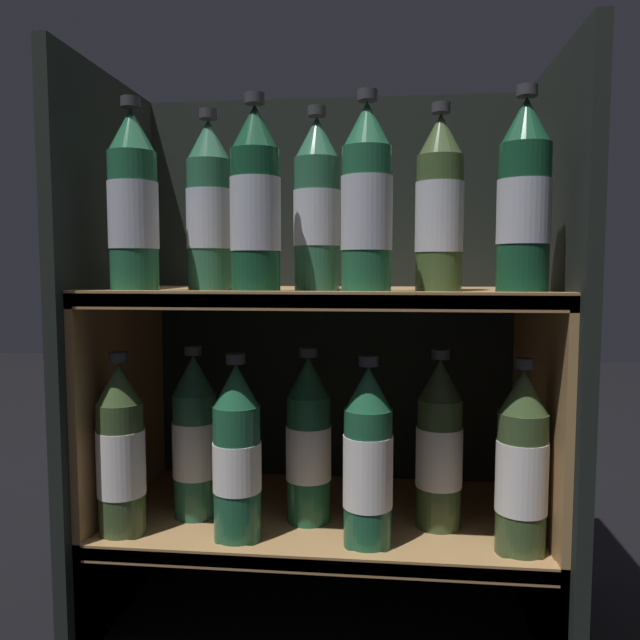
{
  "coord_description": "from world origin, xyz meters",
  "views": [
    {
      "loc": [
        0.1,
        -0.8,
        0.56
      ],
      "look_at": [
        0.0,
        0.12,
        0.48
      ],
      "focal_mm": 35.0,
      "sensor_mm": 36.0,
      "label": 1
    }
  ],
  "objects": [
    {
      "name": "bottle_upper_front_2",
      "position": [
        0.07,
        0.05,
        0.65
      ],
      "size": [
        0.07,
        0.07,
        0.27
      ],
      "color": "#1E5638",
      "rests_on": "shelf_upper"
    },
    {
      "name": "bottle_upper_front_1",
      "position": [
        -0.08,
        0.05,
        0.65
      ],
      "size": [
        0.07,
        0.07,
        0.27
      ],
      "color": "#144228",
      "rests_on": "shelf_upper"
    },
    {
      "name": "bottle_lower_front_0",
      "position": [
        -0.29,
        0.05,
        0.29
      ],
      "size": [
        0.07,
        0.07,
        0.27
      ],
      "color": "#384C28",
      "rests_on": "shelf_lower"
    },
    {
      "name": "bottle_lower_back_1",
      "position": [
        -0.02,
        0.13,
        0.29
      ],
      "size": [
        0.07,
        0.07,
        0.27
      ],
      "color": "#1E5638",
      "rests_on": "shelf_lower"
    },
    {
      "name": "bottle_upper_back_1",
      "position": [
        -0.01,
        0.13,
        0.65
      ],
      "size": [
        0.07,
        0.07,
        0.27
      ],
      "color": "#285B42",
      "rests_on": "shelf_upper"
    },
    {
      "name": "fridge_back_wall",
      "position": [
        0.0,
        0.35,
        0.43
      ],
      "size": [
        0.71,
        0.02,
        0.86
      ],
      "primitive_type": "cube",
      "color": "black",
      "rests_on": "ground_plane"
    },
    {
      "name": "bottle_upper_front_3",
      "position": [
        0.28,
        0.05,
        0.65
      ],
      "size": [
        0.07,
        0.07,
        0.27
      ],
      "color": "#144228",
      "rests_on": "shelf_upper"
    },
    {
      "name": "bottle_upper_front_0",
      "position": [
        -0.26,
        0.05,
        0.65
      ],
      "size": [
        0.07,
        0.07,
        0.27
      ],
      "color": "#1E5638",
      "rests_on": "shelf_upper"
    },
    {
      "name": "shelf_upper",
      "position": [
        0.0,
        0.16,
        0.39
      ],
      "size": [
        0.67,
        0.34,
        0.53
      ],
      "color": "#9E7547",
      "rests_on": "ground_plane"
    },
    {
      "name": "bottle_upper_back_2",
      "position": [
        0.17,
        0.13,
        0.65
      ],
      "size": [
        0.07,
        0.07,
        0.27
      ],
      "color": "#384C28",
      "rests_on": "shelf_upper"
    },
    {
      "name": "bottle_upper_back_0",
      "position": [
        -0.17,
        0.13,
        0.65
      ],
      "size": [
        0.07,
        0.07,
        0.27
      ],
      "color": "#285B42",
      "rests_on": "shelf_upper"
    },
    {
      "name": "fridge_side_left",
      "position": [
        -0.35,
        0.17,
        0.43
      ],
      "size": [
        0.02,
        0.38,
        0.86
      ],
      "primitive_type": "cube",
      "color": "black",
      "rests_on": "ground_plane"
    },
    {
      "name": "shelf_lower",
      "position": [
        0.0,
        0.16,
        0.14
      ],
      "size": [
        0.67,
        0.34,
        0.17
      ],
      "color": "#9E7547",
      "rests_on": "ground_plane"
    },
    {
      "name": "bottle_lower_back_0",
      "position": [
        -0.2,
        0.13,
        0.29
      ],
      "size": [
        0.07,
        0.07,
        0.27
      ],
      "color": "#285B42",
      "rests_on": "shelf_lower"
    },
    {
      "name": "fridge_side_right",
      "position": [
        0.35,
        0.17,
        0.43
      ],
      "size": [
        0.02,
        0.38,
        0.86
      ],
      "primitive_type": "cube",
      "color": "black",
      "rests_on": "ground_plane"
    },
    {
      "name": "bottle_lower_front_1",
      "position": [
        -0.11,
        0.05,
        0.29
      ],
      "size": [
        0.07,
        0.07,
        0.27
      ],
      "color": "#1E5638",
      "rests_on": "shelf_lower"
    },
    {
      "name": "bottle_lower_back_2",
      "position": [
        0.18,
        0.13,
        0.29
      ],
      "size": [
        0.07,
        0.07,
        0.27
      ],
      "color": "#384C28",
      "rests_on": "shelf_lower"
    },
    {
      "name": "bottle_lower_front_3",
      "position": [
        0.28,
        0.05,
        0.29
      ],
      "size": [
        0.07,
        0.07,
        0.27
      ],
      "color": "#384C28",
      "rests_on": "shelf_lower"
    },
    {
      "name": "bottle_lower_front_2",
      "position": [
        0.07,
        0.05,
        0.29
      ],
      "size": [
        0.07,
        0.07,
        0.27
      ],
      "color": "#1E5638",
      "rests_on": "shelf_lower"
    }
  ]
}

